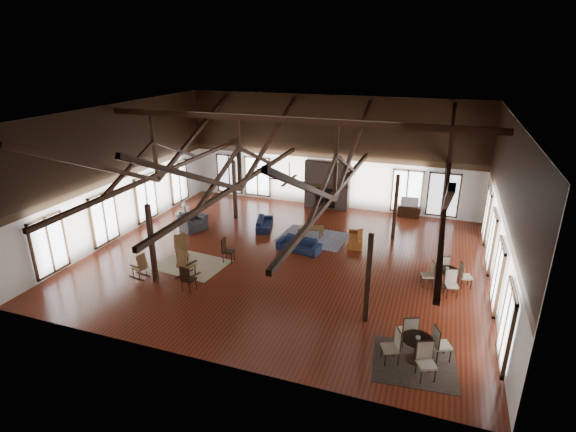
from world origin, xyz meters
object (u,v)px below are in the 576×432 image
(armchair, at_px, (193,222))
(cafe_table_near, at_px, (417,345))
(sofa_navy_left, at_px, (264,223))
(tv_console, at_px, (409,211))
(cafe_table_far, at_px, (447,275))
(coffee_table, at_px, (311,228))
(sofa_navy_front, at_px, (299,245))
(sofa_orange, at_px, (355,238))

(armchair, xyz_separation_m, cafe_table_near, (10.97, -6.41, 0.13))
(sofa_navy_left, relative_size, tv_console, 1.56)
(cafe_table_near, distance_m, tv_console, 11.83)
(sofa_navy_left, xyz_separation_m, cafe_table_near, (7.76, -7.73, 0.26))
(sofa_navy_left, bearing_deg, cafe_table_near, -150.77)
(sofa_navy_left, distance_m, armchair, 3.47)
(tv_console, bearing_deg, cafe_table_near, -83.75)
(armchair, height_order, cafe_table_near, cafe_table_near)
(cafe_table_far, height_order, tv_console, cafe_table_far)
(coffee_table, height_order, armchair, armchair)
(sofa_navy_front, distance_m, sofa_navy_left, 3.04)
(sofa_orange, distance_m, armchair, 7.82)
(sofa_orange, distance_m, cafe_table_far, 4.80)
(sofa_orange, xyz_separation_m, cafe_table_far, (3.94, -2.74, 0.23))
(armchair, bearing_deg, cafe_table_far, -71.29)
(sofa_navy_left, bearing_deg, sofa_orange, -109.61)
(tv_console, bearing_deg, coffee_table, -133.60)
(sofa_navy_front, bearing_deg, coffee_table, 96.99)
(sofa_navy_front, height_order, cafe_table_far, cafe_table_far)
(tv_console, bearing_deg, cafe_table_far, -74.14)
(sofa_orange, height_order, armchair, armchair)
(coffee_table, xyz_separation_m, tv_console, (4.04, 4.24, -0.12))
(sofa_navy_left, xyz_separation_m, tv_console, (6.48, 4.02, 0.03))
(coffee_table, relative_size, cafe_table_far, 0.69)
(cafe_table_near, bearing_deg, sofa_orange, 113.41)
(coffee_table, bearing_deg, armchair, 175.27)
(coffee_table, bearing_deg, cafe_table_near, -70.39)
(armchair, xyz_separation_m, tv_console, (9.69, 5.34, -0.10))
(armchair, distance_m, cafe_table_far, 11.81)
(coffee_table, distance_m, cafe_table_near, 9.21)
(sofa_orange, relative_size, armchair, 1.41)
(cafe_table_near, xyz_separation_m, tv_console, (-1.29, 11.76, -0.23))
(armchair, distance_m, tv_console, 11.06)
(sofa_navy_front, distance_m, armchair, 5.62)
(sofa_orange, height_order, coffee_table, sofa_orange)
(sofa_navy_front, distance_m, sofa_orange, 2.69)
(armchair, bearing_deg, sofa_orange, -55.43)
(cafe_table_far, bearing_deg, sofa_navy_left, 160.32)
(armchair, height_order, cafe_table_far, cafe_table_far)
(sofa_orange, relative_size, coffee_table, 1.28)
(tv_console, bearing_deg, armchair, -151.12)
(sofa_navy_front, relative_size, sofa_navy_left, 1.09)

